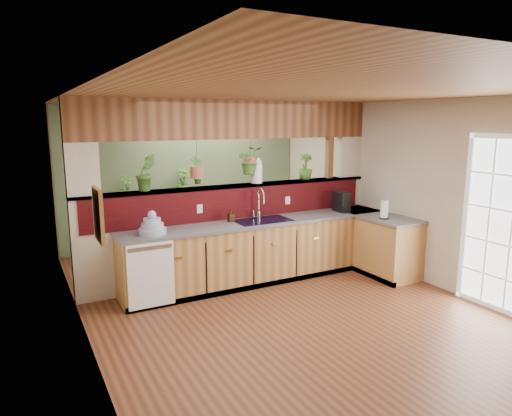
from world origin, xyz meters
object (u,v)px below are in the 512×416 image
paper_towel (384,210)px  shelving_console (162,223)px  soap_dispenser (231,216)px  dish_stack (152,227)px  glass_jar (257,170)px  coffee_maker (342,203)px  faucet (260,202)px

paper_towel → shelving_console: bearing=128.8°
soap_dispenser → dish_stack: bearing=-171.3°
paper_towel → glass_jar: (-1.52, 1.12, 0.55)m
dish_stack → paper_towel: (3.24, -0.69, 0.04)m
soap_dispenser → coffee_maker: 1.86m
faucet → shelving_console: size_ratio=0.33×
dish_stack → soap_dispenser: dish_stack is taller
coffee_maker → shelving_console: 3.25m
coffee_maker → dish_stack: bearing=-177.1°
faucet → shelving_console: (-0.85, 2.12, -0.64)m
faucet → coffee_maker: (1.38, -0.19, -0.10)m
soap_dispenser → coffee_maker: coffee_maker is taller
faucet → shelving_console: bearing=111.8°
paper_towel → coffee_maker: bearing=106.2°
faucet → paper_towel: 1.83m
faucet → shelving_console: 2.37m
coffee_maker → shelving_console: size_ratio=0.23×
dish_stack → glass_jar: size_ratio=0.90×
coffee_maker → paper_towel: coffee_maker is taller
faucet → dish_stack: faucet is taller
glass_jar → shelving_console: glass_jar is taller
dish_stack → coffee_maker: 3.04m
dish_stack → faucet: bearing=7.3°
coffee_maker → shelving_console: coffee_maker is taller
faucet → soap_dispenser: 0.51m
dish_stack → coffee_maker: size_ratio=1.10×
faucet → soap_dispenser: faucet is taller
dish_stack → coffee_maker: (3.04, 0.03, 0.05)m
soap_dispenser → shelving_console: (-0.37, 2.15, -0.49)m
soap_dispenser → coffee_maker: bearing=-4.7°
faucet → dish_stack: bearing=-172.7°
paper_towel → glass_jar: glass_jar is taller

